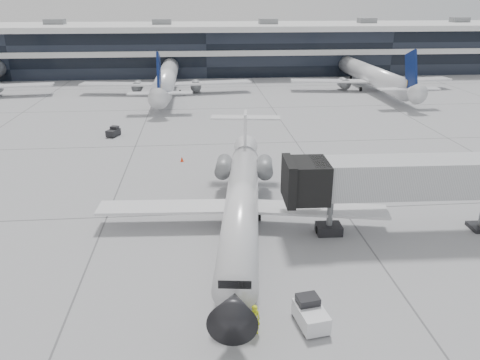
{
  "coord_description": "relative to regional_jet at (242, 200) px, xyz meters",
  "views": [
    {
      "loc": [
        -2.12,
        -35.81,
        16.96
      ],
      "look_at": [
        1.18,
        0.86,
        2.6
      ],
      "focal_mm": 35.0,
      "sensor_mm": 36.0,
      "label": 1
    }
  ],
  "objects": [
    {
      "name": "ramp_worker",
      "position": [
        -0.52,
        -12.74,
        -1.33
      ],
      "size": [
        0.69,
        0.47,
        1.82
      ],
      "primitive_type": "imported",
      "rotation": [
        0.0,
        0.0,
        3.09
      ],
      "color": "#EAFB1A",
      "rests_on": "ground"
    },
    {
      "name": "far_tug",
      "position": [
        -14.37,
        27.51,
        -1.69
      ],
      "size": [
        1.8,
        2.25,
        1.24
      ],
      "rotation": [
        0.0,
        0.0,
        -0.38
      ],
      "color": "black",
      "rests_on": "ground"
    },
    {
      "name": "terminal",
      "position": [
        -1.01,
        84.61,
        2.76
      ],
      "size": [
        170.0,
        22.0,
        10.0
      ],
      "primitive_type": "cube",
      "color": "black",
      "rests_on": "ground"
    },
    {
      "name": "ground",
      "position": [
        -1.01,
        2.61,
        -2.24
      ],
      "size": [
        220.0,
        220.0,
        0.0
      ],
      "primitive_type": "plane",
      "color": "#98989A",
      "rests_on": "ground"
    },
    {
      "name": "baggage_tug",
      "position": [
        2.67,
        -12.27,
        -1.57
      ],
      "size": [
        1.77,
        2.57,
        1.51
      ],
      "rotation": [
        0.0,
        0.0,
        0.16
      ],
      "color": "silver",
      "rests_on": "ground"
    },
    {
      "name": "jet_bridge",
      "position": [
        13.47,
        -1.99,
        2.21
      ],
      "size": [
        19.02,
        4.29,
        6.12
      ],
      "rotation": [
        0.0,
        0.0,
        -0.03
      ],
      "color": "silver",
      "rests_on": "ground"
    },
    {
      "name": "traffic_cone",
      "position": [
        -5.15,
        16.36,
        -1.98
      ],
      "size": [
        0.41,
        0.41,
        0.56
      ],
      "rotation": [
        0.0,
        0.0,
        0.07
      ],
      "color": "#FF350D",
      "rests_on": "ground"
    },
    {
      "name": "bg_jet_right",
      "position": [
        30.99,
        57.61,
        -2.24
      ],
      "size": [
        32.0,
        40.0,
        9.6
      ],
      "primitive_type": null,
      "color": "white",
      "rests_on": "ground"
    },
    {
      "name": "regional_jet",
      "position": [
        0.0,
        0.0,
        0.0
      ],
      "size": [
        22.8,
        28.46,
        6.57
      ],
      "rotation": [
        0.0,
        0.0,
        -0.12
      ],
      "color": "white",
      "rests_on": "ground"
    },
    {
      "name": "bg_jet_center",
      "position": [
        -9.01,
        57.61,
        -2.24
      ],
      "size": [
        32.0,
        40.0,
        9.6
      ],
      "primitive_type": null,
      "color": "white",
      "rests_on": "ground"
    }
  ]
}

